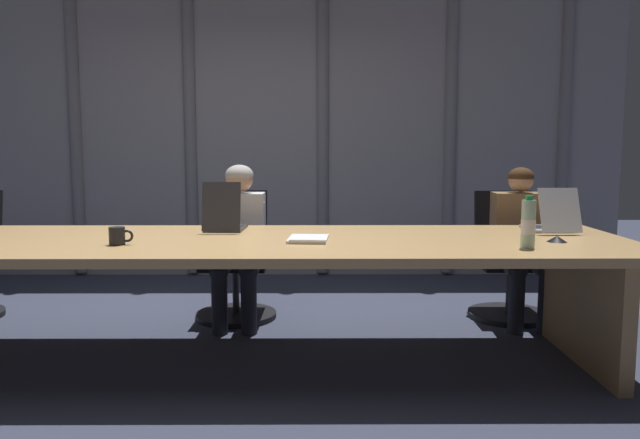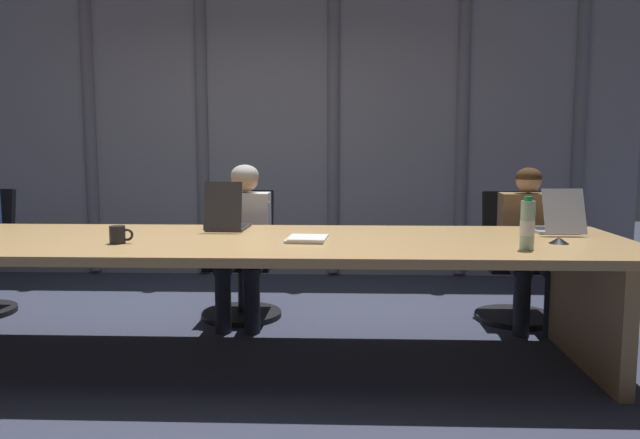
{
  "view_description": "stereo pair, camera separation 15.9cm",
  "coord_description": "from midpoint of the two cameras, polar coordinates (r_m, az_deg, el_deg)",
  "views": [
    {
      "loc": [
        0.59,
        -3.53,
        1.27
      ],
      "look_at": [
        0.61,
        0.12,
        0.84
      ],
      "focal_mm": 34.49,
      "sensor_mm": 36.0,
      "label": 1
    },
    {
      "loc": [
        0.75,
        -3.53,
        1.27
      ],
      "look_at": [
        0.61,
        0.12,
        0.84
      ],
      "focal_mm": 34.49,
      "sensor_mm": 36.0,
      "label": 2
    }
  ],
  "objects": [
    {
      "name": "office_chair_center",
      "position": [
        4.83,
        16.15,
        -4.51
      ],
      "size": [
        0.6,
        0.6,
        0.94
      ],
      "rotation": [
        0.0,
        0.0,
        -1.58
      ],
      "color": "black",
      "rests_on": "ground_plane"
    },
    {
      "name": "laptop_left_mid",
      "position": [
        3.97,
        -9.96,
        -0.17
      ],
      "size": [
        0.25,
        0.39,
        0.32
      ],
      "rotation": [
        0.0,
        0.0,
        1.53
      ],
      "color": "#2D2D33",
      "rests_on": "conference_table"
    },
    {
      "name": "conference_mic_middle",
      "position": [
        3.67,
        19.98,
        -1.7
      ],
      "size": [
        0.11,
        0.11,
        0.03
      ],
      "primitive_type": "cone",
      "color": "black",
      "rests_on": "conference_table"
    },
    {
      "name": "coffee_mug_near",
      "position": [
        3.55,
        -19.48,
        -1.45
      ],
      "size": [
        0.13,
        0.09,
        0.1
      ],
      "color": "black",
      "rests_on": "conference_table"
    },
    {
      "name": "ground_plane",
      "position": [
        3.81,
        -10.66,
        -12.9
      ],
      "size": [
        14.39,
        14.39,
        0.0
      ],
      "primitive_type": "plane",
      "color": "#383D51"
    },
    {
      "name": "conference_table",
      "position": [
        3.65,
        -10.87,
        -3.77
      ],
      "size": [
        4.82,
        1.28,
        0.74
      ],
      "color": "tan",
      "rests_on": "ground_plane"
    },
    {
      "name": "curtain_backdrop",
      "position": [
        6.15,
        -6.6,
        9.2
      ],
      "size": [
        7.2,
        0.17,
        3.09
      ],
      "color": "#9999A0",
      "rests_on": "ground_plane"
    },
    {
      "name": "person_center",
      "position": [
        4.64,
        17.33,
        -1.41
      ],
      "size": [
        0.42,
        0.56,
        1.13
      ],
      "rotation": [
        0.0,
        0.0,
        -1.63
      ],
      "color": "olive",
      "rests_on": "ground_plane"
    },
    {
      "name": "person_left_mid",
      "position": [
        4.47,
        -8.57,
        -1.25
      ],
      "size": [
        0.37,
        0.55,
        1.15
      ],
      "rotation": [
        0.0,
        0.0,
        -1.57
      ],
      "color": "silver",
      "rests_on": "ground_plane"
    },
    {
      "name": "spiral_notepad",
      "position": [
        3.52,
        -2.4,
        -1.82
      ],
      "size": [
        0.24,
        0.32,
        0.03
      ],
      "rotation": [
        0.0,
        0.0,
        -0.08
      ],
      "color": "silver",
      "rests_on": "conference_table"
    },
    {
      "name": "office_chair_left_mid",
      "position": [
        4.68,
        -8.72,
        -4.65
      ],
      "size": [
        0.6,
        0.6,
        0.94
      ],
      "rotation": [
        0.0,
        0.0,
        -1.59
      ],
      "color": "black",
      "rests_on": "ground_plane"
    },
    {
      "name": "water_bottle_primary",
      "position": [
        3.38,
        17.5,
        -0.43
      ],
      "size": [
        0.08,
        0.08,
        0.28
      ],
      "color": "#ADD1B2",
      "rests_on": "conference_table"
    },
    {
      "name": "laptop_center",
      "position": [
        4.11,
        19.55,
        -0.3
      ],
      "size": [
        0.25,
        0.42,
        0.28
      ],
      "rotation": [
        0.0,
        0.0,
        1.59
      ],
      "color": "#A8ADB7",
      "rests_on": "conference_table"
    }
  ]
}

